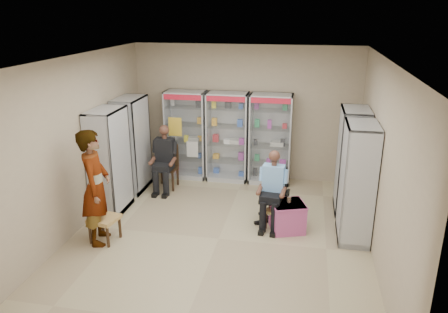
% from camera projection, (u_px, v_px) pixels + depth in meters
% --- Properties ---
extents(floor, '(6.00, 6.00, 0.00)m').
position_uv_depth(floor, '(219.00, 239.00, 7.44)').
color(floor, tan).
rests_on(floor, ground).
extents(room_shell, '(5.02, 6.02, 3.01)m').
position_uv_depth(room_shell, '(218.00, 127.00, 6.80)').
color(room_shell, tan).
rests_on(room_shell, ground).
extents(cabinet_back_left, '(0.90, 0.50, 2.00)m').
position_uv_depth(cabinet_back_left, '(186.00, 135.00, 9.88)').
color(cabinet_back_left, '#9D9EA4').
rests_on(cabinet_back_left, floor).
extents(cabinet_back_mid, '(0.90, 0.50, 2.00)m').
position_uv_depth(cabinet_back_mid, '(228.00, 137.00, 9.71)').
color(cabinet_back_mid, silver).
rests_on(cabinet_back_mid, floor).
extents(cabinet_back_right, '(0.90, 0.50, 2.00)m').
position_uv_depth(cabinet_back_right, '(270.00, 139.00, 9.54)').
color(cabinet_back_right, '#A6A7AD').
rests_on(cabinet_back_right, floor).
extents(cabinet_right_far, '(0.90, 0.50, 2.00)m').
position_uv_depth(cabinet_right_far, '(352.00, 161.00, 8.20)').
color(cabinet_right_far, '#AEB2B6').
rests_on(cabinet_right_far, floor).
extents(cabinet_right_near, '(0.90, 0.50, 2.00)m').
position_uv_depth(cabinet_right_near, '(357.00, 183.00, 7.18)').
color(cabinet_right_near, '#A2A5A9').
rests_on(cabinet_right_near, floor).
extents(cabinet_left_far, '(0.90, 0.50, 2.00)m').
position_uv_depth(cabinet_left_far, '(132.00, 145.00, 9.18)').
color(cabinet_left_far, '#A0A3A7').
rests_on(cabinet_left_far, floor).
extents(cabinet_left_near, '(0.90, 0.50, 2.00)m').
position_uv_depth(cabinet_left_near, '(109.00, 162.00, 8.16)').
color(cabinet_left_near, silver).
rests_on(cabinet_left_near, floor).
extents(wooden_chair, '(0.42, 0.42, 0.94)m').
position_uv_depth(wooden_chair, '(167.00, 167.00, 9.42)').
color(wooden_chair, black).
rests_on(wooden_chair, floor).
extents(seated_customer, '(0.44, 0.60, 1.34)m').
position_uv_depth(seated_customer, '(166.00, 159.00, 9.31)').
color(seated_customer, black).
rests_on(seated_customer, floor).
extents(office_chair, '(0.62, 0.62, 1.03)m').
position_uv_depth(office_chair, '(273.00, 196.00, 7.85)').
color(office_chair, black).
rests_on(office_chair, floor).
extents(seated_shopkeeper, '(0.49, 0.64, 1.31)m').
position_uv_depth(seated_shopkeeper, '(273.00, 190.00, 7.75)').
color(seated_shopkeeper, '#6889CE').
rests_on(seated_shopkeeper, floor).
extents(pink_trunk, '(0.68, 0.67, 0.52)m').
position_uv_depth(pink_trunk, '(287.00, 217.00, 7.65)').
color(pink_trunk, '#C34E8D').
rests_on(pink_trunk, floor).
extents(tea_glass, '(0.07, 0.07, 0.10)m').
position_uv_depth(tea_glass, '(289.00, 200.00, 7.59)').
color(tea_glass, '#531D07').
rests_on(tea_glass, pink_trunk).
extents(woven_stool_a, '(0.47, 0.47, 0.36)m').
position_uv_depth(woven_stool_a, '(277.00, 218.00, 7.77)').
color(woven_stool_a, '#B5784C').
rests_on(woven_stool_a, floor).
extents(woven_stool_b, '(0.50, 0.50, 0.43)m').
position_uv_depth(woven_stool_b, '(105.00, 229.00, 7.32)').
color(woven_stool_b, '#95643E').
rests_on(woven_stool_b, floor).
extents(standing_man, '(0.63, 0.80, 1.94)m').
position_uv_depth(standing_man, '(96.00, 187.00, 7.07)').
color(standing_man, gray).
rests_on(standing_man, floor).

